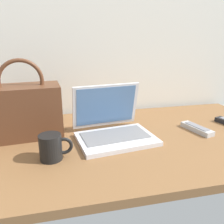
% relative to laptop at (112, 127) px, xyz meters
% --- Properties ---
extents(desk, '(1.60, 0.76, 0.03)m').
position_rel_laptop_xyz_m(desk, '(-0.02, -0.02, -0.06)').
color(desk, brown).
rests_on(desk, ground).
extents(laptop, '(0.34, 0.30, 0.21)m').
position_rel_laptop_xyz_m(laptop, '(0.00, 0.00, 0.00)').
color(laptop, silver).
rests_on(laptop, desk).
extents(coffee_mug, '(0.12, 0.08, 0.09)m').
position_rel_laptop_xyz_m(coffee_mug, '(-0.25, -0.14, 0.00)').
color(coffee_mug, black).
rests_on(coffee_mug, desk).
extents(remote_control_near, '(0.09, 0.17, 0.02)m').
position_rel_laptop_xyz_m(remote_control_near, '(0.39, -0.02, -0.03)').
color(remote_control_near, '#B7B7B7').
rests_on(remote_control_near, desk).
extents(handbag, '(0.31, 0.19, 0.33)m').
position_rel_laptop_xyz_m(handbag, '(-0.36, 0.09, 0.07)').
color(handbag, '#59331E').
rests_on(handbag, desk).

